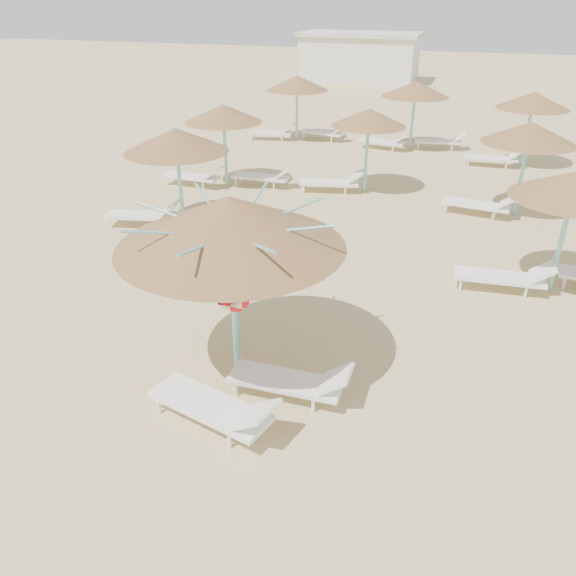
% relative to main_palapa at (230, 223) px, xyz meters
% --- Properties ---
extents(ground, '(120.00, 120.00, 0.00)m').
position_rel_main_palapa_xyz_m(ground, '(0.47, 0.34, -2.77)').
color(ground, tan).
rests_on(ground, ground).
extents(main_palapa, '(3.55, 3.55, 3.18)m').
position_rel_main_palapa_xyz_m(main_palapa, '(0.00, 0.00, 0.00)').
color(main_palapa, '#77CBCF').
rests_on(main_palapa, ground).
extents(lounger_main_a, '(2.20, 1.13, 0.77)m').
position_rel_main_palapa_xyz_m(lounger_main_a, '(0.26, -1.36, -2.40)').
color(lounger_main_a, white).
rests_on(lounger_main_a, ground).
extents(lounger_main_b, '(1.98, 0.63, 0.72)m').
position_rel_main_palapa_xyz_m(lounger_main_b, '(1.13, -0.35, -2.42)').
color(lounger_main_b, white).
rests_on(lounger_main_b, ground).
extents(palapa_field, '(14.09, 14.21, 2.70)m').
position_rel_main_palapa_xyz_m(palapa_field, '(0.18, 11.20, -0.48)').
color(palapa_field, '#77CBCF').
rests_on(palapa_field, ground).
extents(service_hut, '(8.40, 4.40, 3.25)m').
position_rel_main_palapa_xyz_m(service_hut, '(-5.53, 35.34, -1.12)').
color(service_hut, silver).
rests_on(service_hut, ground).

